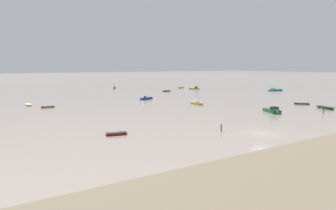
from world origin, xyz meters
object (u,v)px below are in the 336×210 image
Objects in this scene: rowboat_moored_3 at (181,88)px; motorboat_moored_2 at (195,89)px; rowboat_moored_6 at (28,105)px; rowboat_moored_8 at (116,134)px; rowboat_moored_2 at (48,107)px; motorboat_moored_4 at (145,99)px; mooring_post_near at (323,110)px; rowboat_moored_7 at (167,91)px; motorboat_moored_3 at (273,90)px; mooring_post_left at (221,128)px; sailboat_moored_0 at (197,103)px; channel_buoy at (114,88)px; rowboat_moored_5 at (302,104)px; rowboat_moored_0 at (325,108)px; motorboat_moored_0 at (274,112)px.

rowboat_moored_3 is 0.96× the size of motorboat_moored_2.
rowboat_moored_8 is at bearing -1.53° from rowboat_moored_6.
rowboat_moored_3 is 92.21m from rowboat_moored_8.
rowboat_moored_2 is 69.06m from motorboat_moored_2.
motorboat_moored_2 is 43.16m from motorboat_moored_4.
mooring_post_near is at bearing 37.46° from rowboat_moored_6.
motorboat_moored_2 is at bearing 18.80° from rowboat_moored_7.
motorboat_moored_3 reaches higher than mooring_post_left.
rowboat_moored_2 is 0.96× the size of rowboat_moored_6.
rowboat_moored_6 is at bearing 114.59° from rowboat_moored_2.
sailboat_moored_0 is 60.48m from channel_buoy.
rowboat_moored_5 is at bearing -72.08° from rowboat_moored_7.
rowboat_moored_3 is 1.25× the size of rowboat_moored_7.
rowboat_moored_5 is (2.60, 7.68, -0.03)m from rowboat_moored_0.
sailboat_moored_0 is (-19.53, 22.76, 0.04)m from rowboat_moored_0.
mooring_post_near is (-9.80, -11.34, 0.63)m from rowboat_moored_5.
rowboat_moored_7 is at bearing -161.03° from motorboat_moored_4.
motorboat_moored_3 is (84.59, 1.85, 0.20)m from rowboat_moored_2.
rowboat_moored_7 is 26.12m from channel_buoy.
motorboat_moored_3 is at bearing 153.97° from motorboat_moored_4.
rowboat_moored_5 reaches higher than rowboat_moored_7.
sailboat_moored_0 reaches higher than rowboat_moored_7.
sailboat_moored_0 reaches higher than motorboat_moored_3.
rowboat_moored_5 is 0.69× the size of sailboat_moored_0.
motorboat_moored_0 is 15.46m from rowboat_moored_0.
rowboat_moored_7 is 41.95m from motorboat_moored_3.
rowboat_moored_3 reaches higher than rowboat_moored_5.
rowboat_moored_8 is at bearing 102.72° from rowboat_moored_0.
motorboat_moored_4 is at bearing 4.21° from rowboat_moored_2.
rowboat_moored_6 is at bearing 109.05° from rowboat_moored_8.
rowboat_moored_5 is at bearing -76.05° from channel_buoy.
rowboat_moored_3 is at bearing -25.22° from channel_buoy.
rowboat_moored_6 is at bearing 111.99° from mooring_post_left.
channel_buoy is (-0.87, 80.75, 0.15)m from motorboat_moored_0.
motorboat_moored_3 reaches higher than rowboat_moored_2.
mooring_post_near is at bearing -66.24° from motorboat_moored_2.
rowboat_moored_2 is 7.38m from rowboat_moored_6.
motorboat_moored_3 reaches higher than motorboat_moored_2.
rowboat_moored_8 is 44.15m from mooring_post_near.
rowboat_moored_2 is at bearing 69.74° from rowboat_moored_0.
mooring_post_near is (48.97, -47.29, 0.65)m from rowboat_moored_6.
channel_buoy is at bearing 50.35° from rowboat_moored_2.
rowboat_moored_8 is at bearing 56.29° from rowboat_moored_5.
motorboat_moored_0 is 59.37m from motorboat_moored_3.
motorboat_moored_3 reaches higher than rowboat_moored_3.
mooring_post_left is (14.34, -6.36, 0.41)m from rowboat_moored_8.
rowboat_moored_0 is at bearing 105.65° from motorboat_moored_0.
rowboat_moored_2 reaches higher than rowboat_moored_8.
motorboat_moored_3 is at bearing 36.22° from rowboat_moored_8.
rowboat_moored_5 is at bearing 55.08° from sailboat_moored_0.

